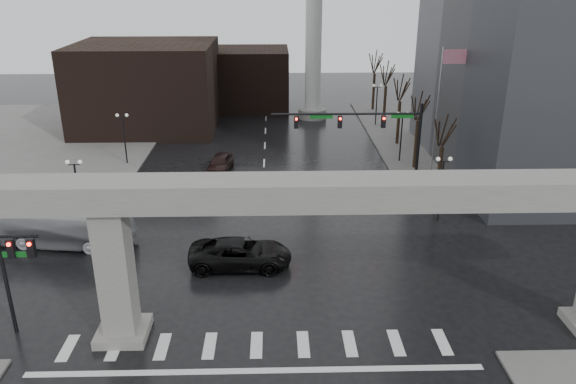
% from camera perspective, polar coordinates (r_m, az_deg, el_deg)
% --- Properties ---
extents(ground, '(160.00, 160.00, 0.00)m').
position_cam_1_polar(ground, '(30.65, -3.17, -14.13)').
color(ground, black).
rests_on(ground, ground).
extents(sidewalk_ne, '(28.00, 36.00, 0.15)m').
position_cam_1_polar(sidewalk_ne, '(68.16, 20.17, 5.18)').
color(sidewalk_ne, slate).
rests_on(sidewalk_ne, ground).
extents(sidewalk_nw, '(28.00, 36.00, 0.15)m').
position_cam_1_polar(sidewalk_nw, '(68.91, -24.59, 4.70)').
color(sidewalk_nw, slate).
rests_on(sidewalk_nw, ground).
extents(elevated_guideway, '(48.00, 2.60, 8.70)m').
position_cam_1_polar(elevated_guideway, '(27.19, -0.80, -2.27)').
color(elevated_guideway, gray).
rests_on(elevated_guideway, ground).
extents(building_far_left, '(16.00, 14.00, 10.00)m').
position_cam_1_polar(building_far_left, '(69.71, -14.13, 10.38)').
color(building_far_left, black).
rests_on(building_far_left, ground).
extents(building_far_mid, '(10.00, 10.00, 8.00)m').
position_cam_1_polar(building_far_mid, '(78.15, -3.75, 11.40)').
color(building_far_mid, black).
rests_on(building_far_mid, ground).
extents(smokestack, '(3.60, 3.60, 30.00)m').
position_cam_1_polar(smokestack, '(71.17, 2.66, 18.00)').
color(smokestack, silver).
rests_on(smokestack, ground).
extents(signal_mast_arm, '(12.12, 0.43, 8.00)m').
position_cam_1_polar(signal_mast_arm, '(45.99, 8.62, 6.21)').
color(signal_mast_arm, black).
rests_on(signal_mast_arm, ground).
extents(signal_left_pole, '(2.30, 0.30, 6.00)m').
position_cam_1_polar(signal_left_pole, '(31.77, -26.13, -6.57)').
color(signal_left_pole, black).
rests_on(signal_left_pole, ground).
extents(flagpole_assembly, '(2.06, 0.12, 12.00)m').
position_cam_1_polar(flagpole_assembly, '(50.07, 15.32, 8.96)').
color(flagpole_assembly, silver).
rests_on(flagpole_assembly, ground).
extents(lamp_right_0, '(1.22, 0.32, 5.11)m').
position_cam_1_polar(lamp_right_0, '(43.29, 15.39, 1.39)').
color(lamp_right_0, black).
rests_on(lamp_right_0, ground).
extents(lamp_right_1, '(1.22, 0.32, 5.11)m').
position_cam_1_polar(lamp_right_1, '(56.19, 11.48, 6.37)').
color(lamp_right_1, black).
rests_on(lamp_right_1, ground).
extents(lamp_right_2, '(1.22, 0.32, 5.11)m').
position_cam_1_polar(lamp_right_2, '(69.52, 9.02, 9.44)').
color(lamp_right_2, black).
rests_on(lamp_right_2, ground).
extents(lamp_left_0, '(1.22, 0.32, 5.11)m').
position_cam_1_polar(lamp_left_0, '(43.90, -20.68, 1.03)').
color(lamp_left_0, black).
rests_on(lamp_left_0, ground).
extents(lamp_left_1, '(1.22, 0.32, 5.11)m').
position_cam_1_polar(lamp_left_1, '(56.67, -16.36, 6.05)').
color(lamp_left_1, black).
rests_on(lamp_left_1, ground).
extents(lamp_left_2, '(1.22, 0.32, 5.11)m').
position_cam_1_polar(lamp_left_2, '(69.90, -13.61, 9.17)').
color(lamp_left_2, black).
rests_on(lamp_left_2, ground).
extents(tree_right_0, '(1.09, 1.58, 7.50)m').
position_cam_1_polar(tree_right_0, '(47.43, 15.18, 2.31)').
color(tree_right_0, black).
rests_on(tree_right_0, ground).
extents(tree_right_1, '(1.09, 1.61, 7.67)m').
position_cam_1_polar(tree_right_1, '(54.75, 12.93, 5.17)').
color(tree_right_1, black).
rests_on(tree_right_1, ground).
extents(tree_right_2, '(1.10, 1.63, 7.85)m').
position_cam_1_polar(tree_right_2, '(62.23, 11.20, 7.34)').
color(tree_right_2, black).
rests_on(tree_right_2, ground).
extents(tree_right_3, '(1.11, 1.66, 8.02)m').
position_cam_1_polar(tree_right_3, '(69.83, 9.84, 9.03)').
color(tree_right_3, black).
rests_on(tree_right_3, ground).
extents(tree_right_4, '(1.12, 1.69, 8.19)m').
position_cam_1_polar(tree_right_4, '(77.52, 8.73, 10.39)').
color(tree_right_4, black).
rests_on(tree_right_4, ground).
extents(pickup_truck, '(6.60, 3.08, 1.83)m').
position_cam_1_polar(pickup_truck, '(36.39, -4.86, -6.26)').
color(pickup_truck, black).
rests_on(pickup_truck, ground).
extents(city_bus, '(10.80, 4.12, 2.94)m').
position_cam_1_polar(city_bus, '(41.94, -22.42, -3.15)').
color(city_bus, '#B4B5B9').
rests_on(city_bus, ground).
extents(far_car, '(2.63, 4.90, 1.59)m').
position_cam_1_polar(far_car, '(53.78, -6.88, 2.97)').
color(far_car, black).
rests_on(far_car, ground).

